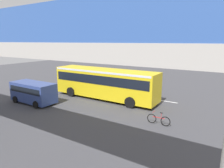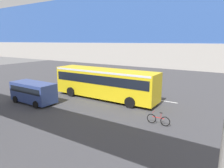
% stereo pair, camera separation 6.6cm
% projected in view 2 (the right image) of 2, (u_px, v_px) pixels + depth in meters
% --- Properties ---
extents(ground, '(80.00, 80.00, 0.00)m').
position_uv_depth(ground, '(105.00, 98.00, 21.56)').
color(ground, '#424247').
extents(city_bus, '(11.54, 2.85, 3.15)m').
position_uv_depth(city_bus, '(105.00, 81.00, 21.12)').
color(city_bus, yellow).
rests_on(city_bus, ground).
extents(parked_van, '(4.80, 2.17, 2.05)m').
position_uv_depth(parked_van, '(33.00, 91.00, 19.84)').
color(parked_van, '#33478C').
rests_on(parked_van, ground).
extents(bicycle_red, '(1.77, 0.44, 0.96)m').
position_uv_depth(bicycle_red, '(158.00, 120.00, 14.76)').
color(bicycle_red, black).
rests_on(bicycle_red, ground).
extents(lane_dash_leftmost, '(2.00, 0.20, 0.01)m').
position_uv_depth(lane_dash_leftmost, '(168.00, 102.00, 20.45)').
color(lane_dash_leftmost, silver).
rests_on(lane_dash_leftmost, ground).
extents(lane_dash_left, '(2.00, 0.20, 0.01)m').
position_uv_depth(lane_dash_left, '(132.00, 96.00, 22.56)').
color(lane_dash_left, silver).
rests_on(lane_dash_left, ground).
extents(lane_dash_centre, '(2.00, 0.20, 0.01)m').
position_uv_depth(lane_dash_centre, '(103.00, 91.00, 24.66)').
color(lane_dash_centre, silver).
rests_on(lane_dash_centre, ground).
extents(lane_dash_right, '(2.00, 0.20, 0.01)m').
position_uv_depth(lane_dash_right, '(79.00, 87.00, 26.76)').
color(lane_dash_right, silver).
rests_on(lane_dash_right, ground).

